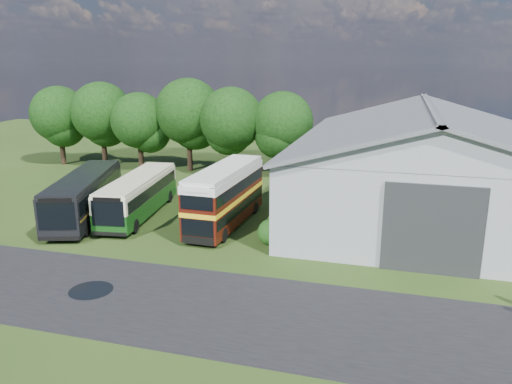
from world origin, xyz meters
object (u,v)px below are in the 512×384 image
(bus_green_single, at_px, (138,195))
(bus_maroon_double, at_px, (225,197))
(bus_dark_single, at_px, (85,195))
(storage_shed, at_px, (425,158))

(bus_green_single, height_order, bus_maroon_double, bus_maroon_double)
(bus_maroon_double, bearing_deg, bus_dark_single, -171.88)
(bus_maroon_double, distance_m, bus_dark_single, 10.57)
(storage_shed, xyz_separation_m, bus_green_single, (-20.35, -6.93, -2.57))
(bus_maroon_double, bearing_deg, storage_shed, 30.04)
(storage_shed, distance_m, bus_green_single, 21.65)
(bus_maroon_double, bearing_deg, bus_green_single, 178.81)
(bus_dark_single, bearing_deg, bus_maroon_double, -11.33)
(bus_dark_single, bearing_deg, bus_green_single, 5.70)
(storage_shed, height_order, bus_green_single, storage_shed)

